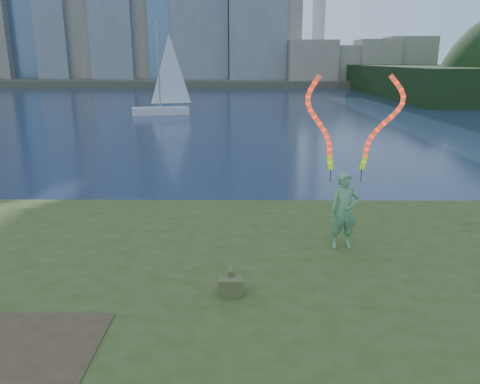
{
  "coord_description": "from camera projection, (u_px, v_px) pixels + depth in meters",
  "views": [
    {
      "loc": [
        1.54,
        -8.58,
        4.86
      ],
      "look_at": [
        1.44,
        1.0,
        2.14
      ],
      "focal_mm": 35.0,
      "sensor_mm": 36.0,
      "label": 1
    }
  ],
  "objects": [
    {
      "name": "ground",
      "position": [
        169.0,
        305.0,
        9.59
      ],
      "size": [
        320.0,
        320.0,
        0.0
      ],
      "primitive_type": "plane",
      "color": "#1B2843",
      "rests_on": "ground"
    },
    {
      "name": "grassy_knoll",
      "position": [
        146.0,
        360.0,
        7.29
      ],
      "size": [
        20.0,
        18.0,
        0.8
      ],
      "color": "#3A491A",
      "rests_on": "ground"
    },
    {
      "name": "far_shore",
      "position": [
        237.0,
        80.0,
        100.82
      ],
      "size": [
        320.0,
        40.0,
        1.2
      ],
      "primitive_type": "cube",
      "color": "#4A4536",
      "rests_on": "ground"
    },
    {
      "name": "woman_with_ribbons",
      "position": [
        346.0,
        186.0,
        10.18
      ],
      "size": [
        2.08,
        0.45,
        4.08
      ],
      "rotation": [
        0.0,
        0.0,
        0.06
      ],
      "color": "#1A7A25",
      "rests_on": "grassy_knoll"
    },
    {
      "name": "canvas_bag",
      "position": [
        231.0,
        285.0,
        8.36
      ],
      "size": [
        0.45,
        0.51,
        0.42
      ],
      "rotation": [
        0.0,
        0.0,
        0.02
      ],
      "color": "brown",
      "rests_on": "grassy_knoll"
    },
    {
      "name": "sailboat",
      "position": [
        163.0,
        99.0,
        42.65
      ],
      "size": [
        5.43,
        2.85,
        8.19
      ],
      "rotation": [
        0.0,
        0.0,
        0.25
      ],
      "color": "silver",
      "rests_on": "ground"
    }
  ]
}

